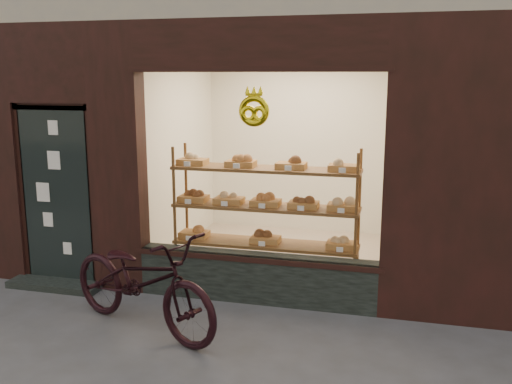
# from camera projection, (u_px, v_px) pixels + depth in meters

# --- Properties ---
(display_shelf) EXTENTS (2.20, 0.45, 1.70)m
(display_shelf) POSITION_uv_depth(u_px,v_px,m) (266.00, 217.00, 6.71)
(display_shelf) COLOR brown
(display_shelf) RESTS_ON ground
(bicycle) EXTENTS (2.09, 1.39, 1.04)m
(bicycle) POSITION_uv_depth(u_px,v_px,m) (142.00, 281.00, 5.65)
(bicycle) COLOR black
(bicycle) RESTS_ON ground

